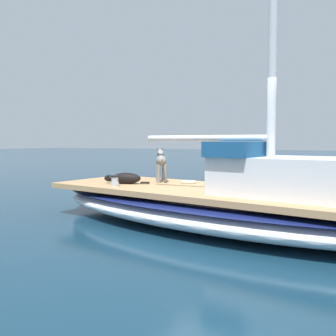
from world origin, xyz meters
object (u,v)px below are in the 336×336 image
(dog_grey, at_px, (161,162))
(coiled_rope, at_px, (189,182))
(dog_black, at_px, (125,178))
(sailboat_main, at_px, (219,208))
(deck_winch, at_px, (115,181))
(deck_towel, at_px, (123,179))

(dog_grey, relative_size, coiled_rope, 2.62)
(dog_black, xyz_separation_m, dog_grey, (-0.64, 0.49, 0.32))
(sailboat_main, xyz_separation_m, dog_black, (-0.07, -2.00, 0.43))
(dog_black, height_order, coiled_rope, dog_black)
(deck_winch, relative_size, deck_towel, 0.38)
(dog_black, distance_m, deck_winch, 0.47)
(dog_grey, bearing_deg, deck_towel, -85.30)
(dog_grey, bearing_deg, dog_black, -37.45)
(dog_grey, distance_m, deck_winch, 1.22)
(sailboat_main, distance_m, coiled_rope, 1.19)
(sailboat_main, height_order, deck_towel, deck_towel)
(sailboat_main, height_order, deck_winch, deck_winch)
(dog_black, height_order, dog_grey, dog_grey)
(deck_towel, bearing_deg, sailboat_main, 75.25)
(sailboat_main, height_order, dog_black, dog_black)
(deck_winch, xyz_separation_m, coiled_rope, (-1.12, 1.03, -0.08))
(dog_black, xyz_separation_m, coiled_rope, (-0.66, 1.11, -0.08))
(deck_winch, height_order, deck_towel, deck_winch)
(dog_black, bearing_deg, deck_towel, -143.99)
(deck_winch, bearing_deg, deck_towel, -154.42)
(deck_towel, bearing_deg, dog_grey, 94.70)
(deck_winch, xyz_separation_m, deck_towel, (-1.03, -0.49, -0.08))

